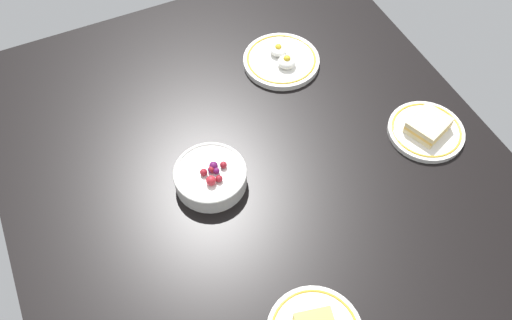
# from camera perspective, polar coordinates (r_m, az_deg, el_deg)

# --- Properties ---
(dining_table) EXTENTS (1.20, 1.06, 0.04)m
(dining_table) POSITION_cam_1_polar(r_m,az_deg,el_deg) (1.20, 0.00, -1.10)
(dining_table) COLOR black
(dining_table) RESTS_ON ground
(bowl_berries) EXTENTS (0.15, 0.15, 0.06)m
(bowl_berries) POSITION_cam_1_polar(r_m,az_deg,el_deg) (1.14, -4.84, -1.62)
(bowl_berries) COLOR white
(bowl_berries) RESTS_ON dining_table
(plate_eggs) EXTENTS (0.19, 0.19, 0.05)m
(plate_eggs) POSITION_cam_1_polar(r_m,az_deg,el_deg) (1.38, 2.69, 10.43)
(plate_eggs) COLOR white
(plate_eggs) RESTS_ON dining_table
(plate_sandwich) EXTENTS (0.17, 0.17, 0.04)m
(plate_sandwich) POSITION_cam_1_polar(r_m,az_deg,el_deg) (1.28, 17.46, 3.09)
(plate_sandwich) COLOR white
(plate_sandwich) RESTS_ON dining_table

